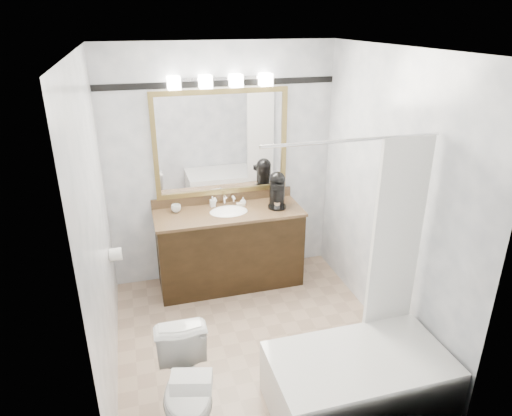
% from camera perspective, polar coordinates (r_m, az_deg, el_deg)
% --- Properties ---
extents(room, '(2.42, 2.62, 2.52)m').
position_cam_1_polar(room, '(3.64, -0.11, -0.74)').
color(room, tan).
rests_on(room, ground).
extents(vanity, '(1.53, 0.58, 0.97)m').
position_cam_1_polar(vanity, '(4.89, -3.33, -4.81)').
color(vanity, black).
rests_on(vanity, ground).
extents(mirror, '(1.40, 0.04, 1.10)m').
position_cam_1_polar(mirror, '(4.74, -4.34, 8.05)').
color(mirror, olive).
rests_on(mirror, room).
extents(vanity_light_bar, '(1.02, 0.14, 0.12)m').
position_cam_1_polar(vanity_light_bar, '(4.57, -4.43, 15.58)').
color(vanity_light_bar, silver).
rests_on(vanity_light_bar, room).
extents(accent_stripe, '(2.40, 0.01, 0.06)m').
position_cam_1_polar(accent_stripe, '(4.64, -4.59, 15.27)').
color(accent_stripe, black).
rests_on(accent_stripe, room).
extents(bathtub, '(1.30, 0.75, 1.96)m').
position_cam_1_polar(bathtub, '(3.66, 12.88, -19.46)').
color(bathtub, white).
rests_on(bathtub, ground).
extents(tp_roll, '(0.11, 0.12, 0.12)m').
position_cam_1_polar(tp_roll, '(4.38, -17.15, -5.57)').
color(tp_roll, white).
rests_on(tp_roll, room).
extents(toilet, '(0.39, 0.67, 0.68)m').
position_cam_1_polar(toilet, '(3.42, -8.61, -21.44)').
color(toilet, white).
rests_on(toilet, ground).
extents(tissue_box, '(0.27, 0.19, 0.10)m').
position_cam_1_polar(tissue_box, '(2.89, -8.08, -20.73)').
color(tissue_box, white).
rests_on(tissue_box, toilet).
extents(coffee_maker, '(0.20, 0.24, 0.38)m').
position_cam_1_polar(coffee_maker, '(4.77, 2.66, 2.44)').
color(coffee_maker, black).
rests_on(coffee_maker, vanity).
extents(cup_left, '(0.11, 0.11, 0.08)m').
position_cam_1_polar(cup_left, '(4.74, -9.96, -0.04)').
color(cup_left, white).
rests_on(cup_left, vanity).
extents(soap_bottle_a, '(0.06, 0.06, 0.11)m').
position_cam_1_polar(soap_bottle_a, '(4.82, -5.45, 0.81)').
color(soap_bottle_a, white).
rests_on(soap_bottle_a, vanity).
extents(soap_bottle_b, '(0.07, 0.07, 0.08)m').
position_cam_1_polar(soap_bottle_b, '(4.85, -1.63, 0.89)').
color(soap_bottle_b, white).
rests_on(soap_bottle_b, vanity).
extents(soap_bar, '(0.09, 0.06, 0.03)m').
position_cam_1_polar(soap_bar, '(4.84, -1.93, 0.47)').
color(soap_bar, beige).
rests_on(soap_bar, vanity).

